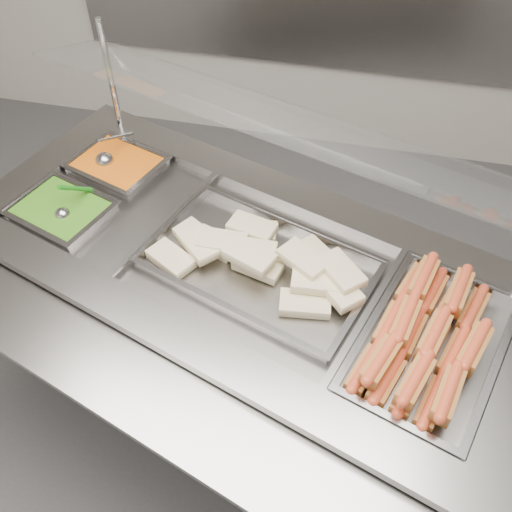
% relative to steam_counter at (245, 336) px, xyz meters
% --- Properties ---
extents(ground, '(6.00, 6.00, 0.00)m').
position_rel_steam_counter_xyz_m(ground, '(0.02, -0.45, -0.49)').
color(ground, '#505052').
rests_on(ground, ground).
extents(steam_counter, '(2.23, 1.52, 0.98)m').
position_rel_steam_counter_xyz_m(steam_counter, '(0.00, 0.00, 0.00)').
color(steam_counter, slate).
rests_on(steam_counter, ground).
extents(tray_rail, '(1.94, 0.99, 0.06)m').
position_rel_steam_counter_xyz_m(tray_rail, '(-0.18, -0.53, 0.44)').
color(tray_rail, gray).
rests_on(tray_rail, steam_counter).
extents(sneeze_guard, '(1.80, 0.89, 0.48)m').
position_rel_steam_counter_xyz_m(sneeze_guard, '(0.08, 0.22, 0.89)').
color(sneeze_guard, silver).
rests_on(sneeze_guard, steam_counter).
extents(pan_hotdogs, '(0.54, 0.69, 0.11)m').
position_rel_steam_counter_xyz_m(pan_hotdogs, '(0.64, -0.22, 0.44)').
color(pan_hotdogs, gray).
rests_on(pan_hotdogs, steam_counter).
extents(pan_wraps, '(0.84, 0.65, 0.08)m').
position_rel_steam_counter_xyz_m(pan_wraps, '(0.06, -0.02, 0.46)').
color(pan_wraps, gray).
rests_on(pan_wraps, steam_counter).
extents(pan_beans, '(0.39, 0.35, 0.11)m').
position_rel_steam_counter_xyz_m(pan_beans, '(-0.61, 0.38, 0.45)').
color(pan_beans, gray).
rests_on(pan_beans, steam_counter).
extents(pan_peas, '(0.39, 0.35, 0.11)m').
position_rel_steam_counter_xyz_m(pan_peas, '(-0.71, 0.08, 0.45)').
color(pan_peas, gray).
rests_on(pan_peas, steam_counter).
extents(hotdogs_in_buns, '(0.43, 0.61, 0.13)m').
position_rel_steam_counter_xyz_m(hotdogs_in_buns, '(0.62, -0.22, 0.50)').
color(hotdogs_in_buns, '#974E1F').
rests_on(hotdogs_in_buns, pan_hotdogs).
extents(tortilla_wraps, '(0.76, 0.39, 0.10)m').
position_rel_steam_counter_xyz_m(tortilla_wraps, '(0.06, -0.01, 0.50)').
color(tortilla_wraps, tan).
rests_on(tortilla_wraps, pan_wraps).
extents(ladle, '(0.10, 0.21, 0.15)m').
position_rel_steam_counter_xyz_m(ladle, '(-0.66, 0.38, 0.50)').
color(ladle, '#A3A4A8').
rests_on(ladle, pan_beans).
extents(serving_spoon, '(0.09, 0.18, 0.16)m').
position_rel_steam_counter_xyz_m(serving_spoon, '(-0.69, 0.06, 0.50)').
color(serving_spoon, '#A3A4A8').
rests_on(serving_spoon, pan_peas).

